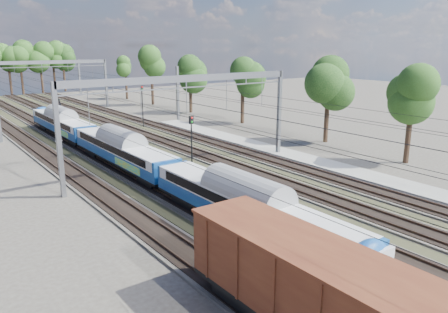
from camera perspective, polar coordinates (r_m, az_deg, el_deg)
track_bed at (r=54.05m, az=-13.15°, el=1.69°), size 21.00×130.00×0.34m
platform at (r=41.91m, az=16.98°, el=-2.13°), size 3.00×70.00×0.30m
catenary at (r=60.31m, az=-16.18°, el=8.85°), size 25.65×130.00×9.00m
tree_belt at (r=103.24m, az=-21.90°, el=11.36°), size 40.45×98.10×11.44m
emu_train at (r=42.24m, az=-13.05°, el=1.24°), size 2.65×56.09×3.87m
freight_boxcar at (r=17.03m, az=15.90°, el=-18.62°), size 3.23×15.59×4.02m
worker at (r=87.19m, az=-20.66°, el=6.43°), size 0.56×0.77×1.96m
signal_near at (r=37.96m, az=-4.25°, el=2.18°), size 0.36×0.32×5.70m
signal_far at (r=64.21m, az=-10.62°, el=7.12°), size 0.41×0.37×5.99m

